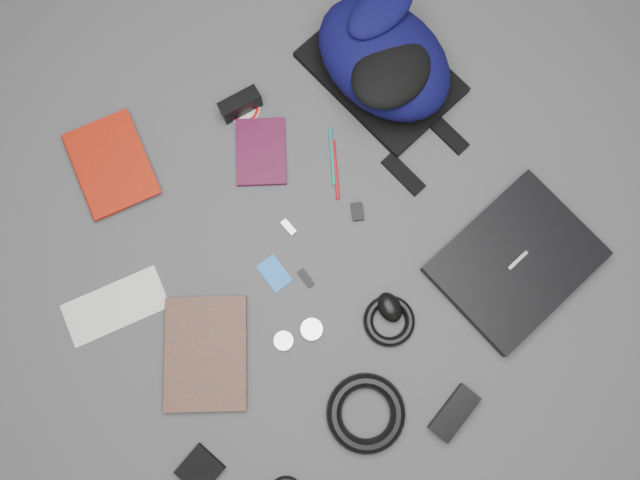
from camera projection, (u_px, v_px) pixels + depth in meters
name	position (u px, v px, depth m)	size (l,w,h in m)	color
ground	(320.00, 241.00, 1.56)	(4.00, 4.00, 0.00)	#4F4F51
backpack	(384.00, 58.00, 1.56)	(0.29, 0.42, 0.18)	black
laptop	(516.00, 261.00, 1.53)	(0.37, 0.29, 0.04)	black
textbook_red	(78.00, 179.00, 1.58)	(0.18, 0.24, 0.03)	#971608
comic_book	(164.00, 354.00, 1.50)	(0.20, 0.27, 0.02)	#A6590B
envelope	(115.00, 306.00, 1.53)	(0.25, 0.11, 0.00)	silver
dvd_case	(261.00, 152.00, 1.60)	(0.13, 0.18, 0.01)	#3B0B21
compact_camera	(240.00, 104.00, 1.59)	(0.11, 0.04, 0.06)	black
sticker_disc	(243.00, 109.00, 1.62)	(0.09, 0.09, 0.00)	white
pen_teal	(332.00, 156.00, 1.60)	(0.01, 0.01, 0.15)	#0E8274
pen_red	(336.00, 170.00, 1.59)	(0.01, 0.01, 0.16)	#B10D14
id_badge	(274.00, 273.00, 1.54)	(0.05, 0.08, 0.00)	blue
usb_black	(306.00, 278.00, 1.54)	(0.02, 0.05, 0.01)	black
usb_silver	(289.00, 227.00, 1.56)	(0.02, 0.04, 0.01)	#B0AFB2
key_fob	(357.00, 212.00, 1.57)	(0.03, 0.05, 0.01)	black
mouse	(390.00, 307.00, 1.51)	(0.05, 0.08, 0.04)	black
headphone_left	(284.00, 341.00, 1.51)	(0.05, 0.05, 0.01)	silver
headphone_right	(312.00, 329.00, 1.51)	(0.05, 0.05, 0.01)	silver
cable_coil	(389.00, 321.00, 1.51)	(0.13, 0.13, 0.02)	black
power_brick	(454.00, 413.00, 1.47)	(0.13, 0.06, 0.03)	black
power_cord_coil	(366.00, 413.00, 1.46)	(0.19, 0.19, 0.04)	black
pouch	(200.00, 470.00, 1.45)	(0.08, 0.08, 0.02)	black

